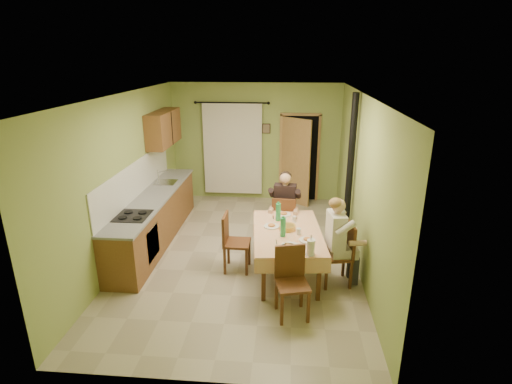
# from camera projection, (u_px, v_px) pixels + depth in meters

# --- Properties ---
(floor) EXTENTS (4.00, 6.00, 0.01)m
(floor) POSITION_uv_depth(u_px,v_px,m) (242.00, 254.00, 7.20)
(floor) COLOR tan
(floor) RESTS_ON ground
(room_shell) EXTENTS (4.04, 6.04, 2.82)m
(room_shell) POSITION_uv_depth(u_px,v_px,m) (240.00, 155.00, 6.61)
(room_shell) COLOR #91A755
(room_shell) RESTS_ON ground
(kitchen_run) EXTENTS (0.64, 3.64, 1.56)m
(kitchen_run) POSITION_uv_depth(u_px,v_px,m) (155.00, 217.00, 7.56)
(kitchen_run) COLOR brown
(kitchen_run) RESTS_ON ground
(upper_cabinets) EXTENTS (0.35, 1.40, 0.70)m
(upper_cabinets) POSITION_uv_depth(u_px,v_px,m) (164.00, 128.00, 8.31)
(upper_cabinets) COLOR brown
(upper_cabinets) RESTS_ON room_shell
(curtain) EXTENTS (1.70, 0.07, 2.22)m
(curtain) POSITION_uv_depth(u_px,v_px,m) (233.00, 149.00, 9.56)
(curtain) COLOR black
(curtain) RESTS_ON ground
(doorway) EXTENTS (0.96, 0.56, 2.15)m
(doorway) POSITION_uv_depth(u_px,v_px,m) (297.00, 159.00, 9.46)
(doorway) COLOR black
(doorway) RESTS_ON ground
(dining_table) EXTENTS (1.23, 1.87, 0.76)m
(dining_table) POSITION_uv_depth(u_px,v_px,m) (287.00, 252.00, 6.43)
(dining_table) COLOR #E0A479
(dining_table) RESTS_ON ground
(tableware) EXTENTS (0.81, 1.62, 0.33)m
(tableware) POSITION_uv_depth(u_px,v_px,m) (289.00, 230.00, 6.18)
(tableware) COLOR white
(tableware) RESTS_ON dining_table
(chair_far) EXTENTS (0.46, 0.46, 0.99)m
(chair_far) POSITION_uv_depth(u_px,v_px,m) (284.00, 231.00, 7.44)
(chair_far) COLOR #562F17
(chair_far) RESTS_ON ground
(chair_near) EXTENTS (0.50, 0.50, 0.98)m
(chair_near) POSITION_uv_depth(u_px,v_px,m) (292.00, 296.00, 5.42)
(chair_near) COLOR #562F17
(chair_near) RESTS_ON ground
(chair_right) EXTENTS (0.51, 0.51, 1.00)m
(chair_right) POSITION_uv_depth(u_px,v_px,m) (336.00, 266.00, 6.19)
(chair_right) COLOR #562F17
(chair_right) RESTS_ON ground
(chair_left) EXTENTS (0.43, 0.43, 0.98)m
(chair_left) POSITION_uv_depth(u_px,v_px,m) (236.00, 253.00, 6.59)
(chair_left) COLOR #562F17
(chair_left) RESTS_ON ground
(man_far) EXTENTS (0.60, 0.48, 1.39)m
(man_far) POSITION_uv_depth(u_px,v_px,m) (285.00, 201.00, 7.26)
(man_far) COLOR black
(man_far) RESTS_ON chair_far
(man_right) EXTENTS (0.52, 0.62, 1.39)m
(man_right) POSITION_uv_depth(u_px,v_px,m) (338.00, 232.00, 6.00)
(man_right) COLOR beige
(man_right) RESTS_ON chair_right
(stove_flue) EXTENTS (0.24, 0.24, 2.80)m
(stove_flue) POSITION_uv_depth(u_px,v_px,m) (348.00, 192.00, 7.28)
(stove_flue) COLOR black
(stove_flue) RESTS_ON ground
(picture_back) EXTENTS (0.19, 0.03, 0.23)m
(picture_back) POSITION_uv_depth(u_px,v_px,m) (266.00, 129.00, 9.41)
(picture_back) COLOR black
(picture_back) RESTS_ON room_shell
(picture_right) EXTENTS (0.03, 0.31, 0.21)m
(picture_right) POSITION_uv_depth(u_px,v_px,m) (351.00, 141.00, 7.57)
(picture_right) COLOR brown
(picture_right) RESTS_ON room_shell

